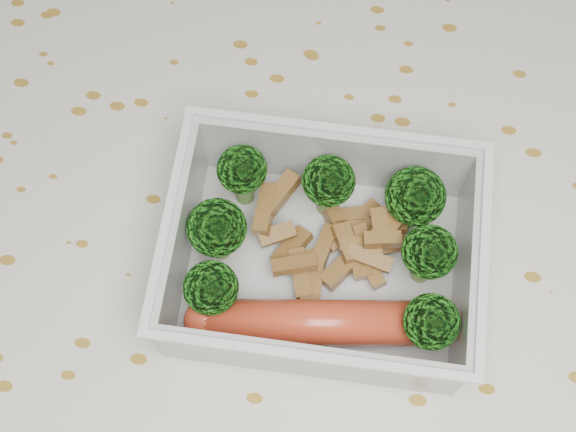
# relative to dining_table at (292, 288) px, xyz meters

# --- Properties ---
(ground_plane) EXTENTS (4.00, 4.00, 0.00)m
(ground_plane) POSITION_rel_dining_table_xyz_m (0.00, 0.00, -0.67)
(ground_plane) COLOR olive
(ground_plane) RESTS_ON ground
(dining_table) EXTENTS (1.40, 0.90, 0.75)m
(dining_table) POSITION_rel_dining_table_xyz_m (0.00, 0.00, 0.00)
(dining_table) COLOR brown
(dining_table) RESTS_ON ground
(tablecloth) EXTENTS (1.46, 0.96, 0.19)m
(tablecloth) POSITION_rel_dining_table_xyz_m (0.00, 0.00, 0.05)
(tablecloth) COLOR silver
(tablecloth) RESTS_ON dining_table
(lunch_container) EXTENTS (0.17, 0.13, 0.06)m
(lunch_container) POSITION_rel_dining_table_xyz_m (0.02, -0.02, 0.11)
(lunch_container) COLOR silver
(lunch_container) RESTS_ON tablecloth
(broccoli_florets) EXTENTS (0.15, 0.10, 0.05)m
(broccoli_florets) POSITION_rel_dining_table_xyz_m (0.02, -0.01, 0.13)
(broccoli_florets) COLOR #608C3F
(broccoli_florets) RESTS_ON lunch_container
(meat_pile) EXTENTS (0.09, 0.07, 0.03)m
(meat_pile) POSITION_rel_dining_table_xyz_m (0.02, -0.00, 0.10)
(meat_pile) COLOR brown
(meat_pile) RESTS_ON lunch_container
(sausage) EXTENTS (0.14, 0.04, 0.02)m
(sausage) POSITION_rel_dining_table_xyz_m (0.02, -0.05, 0.11)
(sausage) COLOR #B2381E
(sausage) RESTS_ON lunch_container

